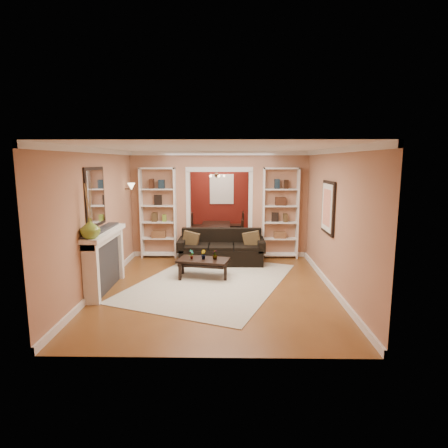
{
  "coord_description": "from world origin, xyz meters",
  "views": [
    {
      "loc": [
        0.28,
        -8.38,
        2.45
      ],
      "look_at": [
        0.15,
        -0.8,
        1.18
      ],
      "focal_mm": 30.0,
      "sensor_mm": 36.0,
      "label": 1
    }
  ],
  "objects_px": {
    "sofa": "(221,247)",
    "bookshelf_right": "(280,213)",
    "coffee_table": "(203,268)",
    "dining_table": "(217,234)",
    "bookshelf_left": "(158,213)",
    "fireplace": "(106,261)"
  },
  "relations": [
    {
      "from": "sofa",
      "to": "dining_table",
      "type": "xyz_separation_m",
      "value": [
        -0.19,
        2.35,
        -0.13
      ]
    },
    {
      "from": "bookshelf_right",
      "to": "dining_table",
      "type": "bearing_deg",
      "value": 133.35
    },
    {
      "from": "dining_table",
      "to": "fireplace",
      "type": "bearing_deg",
      "value": 155.46
    },
    {
      "from": "bookshelf_right",
      "to": "dining_table",
      "type": "height_order",
      "value": "bookshelf_right"
    },
    {
      "from": "bookshelf_left",
      "to": "bookshelf_right",
      "type": "relative_size",
      "value": 1.0
    },
    {
      "from": "sofa",
      "to": "coffee_table",
      "type": "relative_size",
      "value": 1.95
    },
    {
      "from": "bookshelf_right",
      "to": "fireplace",
      "type": "distance_m",
      "value": 4.47
    },
    {
      "from": "bookshelf_left",
      "to": "fireplace",
      "type": "distance_m",
      "value": 2.65
    },
    {
      "from": "sofa",
      "to": "coffee_table",
      "type": "bearing_deg",
      "value": -107.48
    },
    {
      "from": "fireplace",
      "to": "dining_table",
      "type": "relative_size",
      "value": 1.09
    },
    {
      "from": "sofa",
      "to": "bookshelf_right",
      "type": "bearing_deg",
      "value": 21.37
    },
    {
      "from": "sofa",
      "to": "bookshelf_right",
      "type": "relative_size",
      "value": 0.9
    },
    {
      "from": "sofa",
      "to": "bookshelf_right",
      "type": "distance_m",
      "value": 1.76
    },
    {
      "from": "sofa",
      "to": "bookshelf_right",
      "type": "height_order",
      "value": "bookshelf_right"
    },
    {
      "from": "fireplace",
      "to": "coffee_table",
      "type": "bearing_deg",
      "value": 24.36
    },
    {
      "from": "sofa",
      "to": "dining_table",
      "type": "height_order",
      "value": "sofa"
    },
    {
      "from": "coffee_table",
      "to": "dining_table",
      "type": "height_order",
      "value": "dining_table"
    },
    {
      "from": "sofa",
      "to": "bookshelf_left",
      "type": "bearing_deg",
      "value": 160.27
    },
    {
      "from": "coffee_table",
      "to": "dining_table",
      "type": "xyz_separation_m",
      "value": [
        0.17,
        3.49,
        0.07
      ]
    },
    {
      "from": "coffee_table",
      "to": "bookshelf_right",
      "type": "bearing_deg",
      "value": 55.01
    },
    {
      "from": "coffee_table",
      "to": "bookshelf_right",
      "type": "height_order",
      "value": "bookshelf_right"
    },
    {
      "from": "bookshelf_left",
      "to": "dining_table",
      "type": "xyz_separation_m",
      "value": [
        1.43,
        1.77,
        -0.88
      ]
    }
  ]
}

